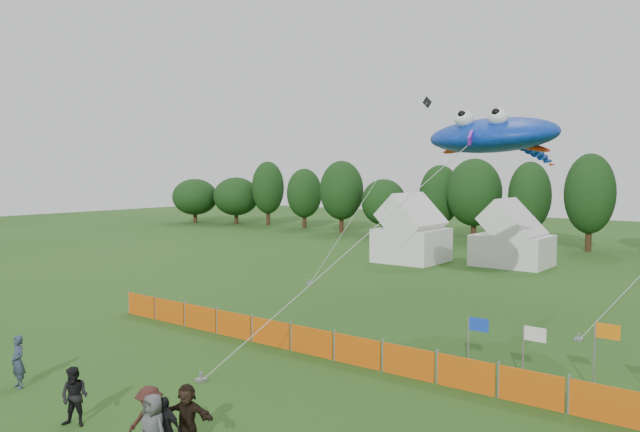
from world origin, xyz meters
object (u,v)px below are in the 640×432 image
Objects in this scene: spectator_b at (75,397)px; spectator_d at (164,429)px; tent_right at (512,240)px; spectator_f at (187,417)px; tent_left at (412,234)px; stingray_kite at (497,136)px; barrier_fence at (311,341)px; spectator_e at (153,429)px; spectator_a at (18,362)px; spectator_c at (150,423)px.

spectator_b is 3.46m from spectator_d.
spectator_b is (0.96, -34.11, -1.02)m from tent_right.
spectator_f is at bearing -82.55° from tent_right.
spectator_f is at bearing -70.32° from tent_left.
tent_right is 3.18× the size of spectator_f.
stingray_kite reaches higher than tent_right.
spectator_d is at bearing -74.15° from barrier_fence.
spectator_f is (2.37, -7.85, 0.30)m from barrier_fence.
tent_right is 3.22× the size of spectator_b.
spectator_f is (-0.02, 1.00, -0.02)m from spectator_e.
stingray_kite is (3.66, 19.32, 7.52)m from spectator_b.
spectator_d is at bearing -108.01° from spectator_f.
spectator_f is at bearing 7.74° from spectator_a.
stingray_kite is (11.25, -12.26, 6.28)m from tent_left.
barrier_fence is at bearing -69.36° from tent_left.
spectator_e is (2.39, -8.85, 0.32)m from barrier_fence.
spectator_a is (-5.07, -8.21, 0.32)m from barrier_fence.
spectator_f is at bearing -90.85° from stingray_kite.
tent_left is 24.45m from barrier_fence.
spectator_d is at bearing -90.62° from stingray_kite.
spectator_c is at bearing -83.18° from tent_right.
spectator_d is at bearing -82.60° from tent_right.
spectator_e is (0.29, -0.12, -0.04)m from spectator_c.
spectator_b is (-1.02, -8.75, 0.29)m from barrier_fence.
spectator_a is 1.03× the size of spectator_f.
tent_left is 2.78× the size of spectator_e.
stingray_kite is at bearing -72.65° from tent_right.
stingray_kite reaches higher than spectator_c.
barrier_fence is at bearing 89.54° from spectator_c.
spectator_a is 7.48m from spectator_e.
tent_left reaches higher than spectator_c.
tent_right is 0.23× the size of barrier_fence.
spectator_d is 0.92× the size of spectator_e.
tent_left is 2.63× the size of spectator_c.
spectator_b is 3.12m from spectator_c.
tent_left reaches higher than barrier_fence.
spectator_b is 0.91× the size of spectator_c.
spectator_e is at bearing -70.86° from tent_left.
barrier_fence is 8.81m from spectator_b.
barrier_fence is 13.35× the size of spectator_a.
stingray_kite is (7.71, 18.78, 7.49)m from spectator_a.
barrier_fence is (1.97, -25.35, -1.31)m from tent_right.
tent_left reaches higher than spectator_a.
spectator_f is at bearing -13.87° from spectator_b.
spectator_a is 7.51m from spectator_d.
spectator_d reaches higher than barrier_fence.
stingray_kite reaches higher than spectator_f.
spectator_b is at bearing -88.39° from tent_right.
tent_left reaches higher than spectator_b.
tent_right is at bearing 89.67° from spectator_a.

